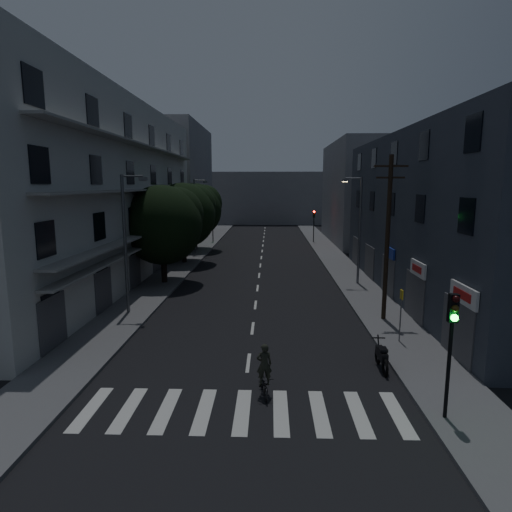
# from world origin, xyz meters

# --- Properties ---
(ground) EXTENTS (160.00, 160.00, 0.00)m
(ground) POSITION_xyz_m (0.00, 25.00, 0.00)
(ground) COLOR black
(ground) RESTS_ON ground
(sidewalk_left) EXTENTS (3.00, 90.00, 0.15)m
(sidewalk_left) POSITION_xyz_m (-7.50, 25.00, 0.07)
(sidewalk_left) COLOR #565659
(sidewalk_left) RESTS_ON ground
(sidewalk_right) EXTENTS (3.00, 90.00, 0.15)m
(sidewalk_right) POSITION_xyz_m (7.50, 25.00, 0.07)
(sidewalk_right) COLOR #565659
(sidewalk_right) RESTS_ON ground
(crosswalk) EXTENTS (10.90, 3.00, 0.01)m
(crosswalk) POSITION_xyz_m (-0.00, -2.00, 0.00)
(crosswalk) COLOR beige
(crosswalk) RESTS_ON ground
(lane_markings) EXTENTS (0.15, 60.50, 0.01)m
(lane_markings) POSITION_xyz_m (0.00, 31.25, 0.01)
(lane_markings) COLOR beige
(lane_markings) RESTS_ON ground
(building_left) EXTENTS (7.00, 36.00, 14.00)m
(building_left) POSITION_xyz_m (-11.98, 18.00, 6.99)
(building_left) COLOR #B4B4AF
(building_left) RESTS_ON ground
(building_right) EXTENTS (6.19, 28.00, 11.00)m
(building_right) POSITION_xyz_m (11.99, 14.00, 5.50)
(building_right) COLOR #2D323D
(building_right) RESTS_ON ground
(building_far_left) EXTENTS (6.00, 20.00, 16.00)m
(building_far_left) POSITION_xyz_m (-12.00, 48.00, 8.00)
(building_far_left) COLOR slate
(building_far_left) RESTS_ON ground
(building_far_right) EXTENTS (6.00, 20.00, 13.00)m
(building_far_right) POSITION_xyz_m (12.00, 42.00, 6.50)
(building_far_right) COLOR slate
(building_far_right) RESTS_ON ground
(building_far_end) EXTENTS (24.00, 8.00, 10.00)m
(building_far_end) POSITION_xyz_m (0.00, 70.00, 5.00)
(building_far_end) COLOR slate
(building_far_end) RESTS_ON ground
(tree_near) EXTENTS (6.03, 6.03, 7.44)m
(tree_near) POSITION_xyz_m (-7.18, 16.72, 4.80)
(tree_near) COLOR black
(tree_near) RESTS_ON sidewalk_left
(tree_mid) EXTENTS (6.20, 6.20, 7.63)m
(tree_mid) POSITION_xyz_m (-7.34, 25.31, 4.92)
(tree_mid) COLOR black
(tree_mid) RESTS_ON sidewalk_left
(tree_far) EXTENTS (6.17, 6.17, 7.62)m
(tree_far) POSITION_xyz_m (-7.69, 33.63, 4.93)
(tree_far) COLOR black
(tree_far) RESTS_ON sidewalk_left
(traffic_signal_near) EXTENTS (0.28, 0.37, 4.10)m
(traffic_signal_near) POSITION_xyz_m (6.59, -2.43, 3.10)
(traffic_signal_near) COLOR black
(traffic_signal_near) RESTS_ON sidewalk_right
(traffic_signal_far_right) EXTENTS (0.28, 0.37, 4.10)m
(traffic_signal_far_right) POSITION_xyz_m (6.62, 40.54, 3.10)
(traffic_signal_far_right) COLOR black
(traffic_signal_far_right) RESTS_ON sidewalk_right
(traffic_signal_far_left) EXTENTS (0.28, 0.37, 4.10)m
(traffic_signal_far_left) POSITION_xyz_m (-6.66, 40.60, 3.10)
(traffic_signal_far_left) COLOR black
(traffic_signal_far_left) RESTS_ON sidewalk_left
(street_lamp_left_near) EXTENTS (1.51, 0.25, 8.00)m
(street_lamp_left_near) POSITION_xyz_m (-7.32, 8.74, 4.60)
(street_lamp_left_near) COLOR #53565A
(street_lamp_left_near) RESTS_ON sidewalk_left
(street_lamp_right) EXTENTS (1.51, 0.25, 8.00)m
(street_lamp_right) POSITION_xyz_m (7.51, 16.80, 4.60)
(street_lamp_right) COLOR slate
(street_lamp_right) RESTS_ON sidewalk_right
(street_lamp_left_far) EXTENTS (1.51, 0.25, 8.00)m
(street_lamp_left_far) POSITION_xyz_m (-7.16, 30.87, 4.60)
(street_lamp_left_far) COLOR #54585B
(street_lamp_left_far) RESTS_ON sidewalk_left
(utility_pole) EXTENTS (1.80, 0.24, 9.00)m
(utility_pole) POSITION_xyz_m (7.30, 7.96, 4.87)
(utility_pole) COLOR black
(utility_pole) RESTS_ON sidewalk_right
(bus_stop_sign) EXTENTS (0.06, 0.35, 2.52)m
(bus_stop_sign) POSITION_xyz_m (7.14, 4.43, 1.89)
(bus_stop_sign) COLOR #595B60
(bus_stop_sign) RESTS_ON sidewalk_right
(motorcycle) EXTENTS (0.58, 2.00, 1.28)m
(motorcycle) POSITION_xyz_m (5.56, 1.57, 0.51)
(motorcycle) COLOR black
(motorcycle) RESTS_ON ground
(cyclist) EXTENTS (0.79, 1.61, 1.96)m
(cyclist) POSITION_xyz_m (0.72, -0.84, 0.66)
(cyclist) COLOR black
(cyclist) RESTS_ON ground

